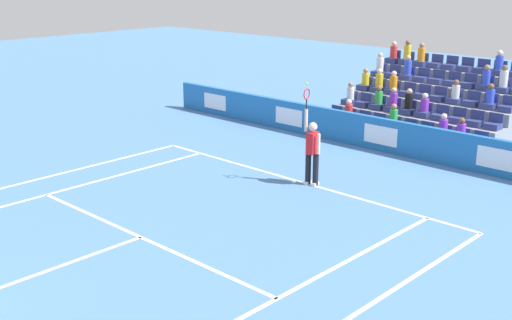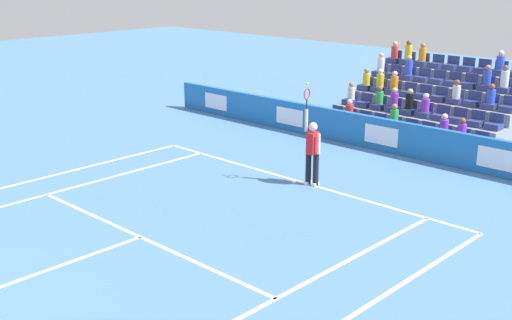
{
  "view_description": "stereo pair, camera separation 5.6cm",
  "coord_description": "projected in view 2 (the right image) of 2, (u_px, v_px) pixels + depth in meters",
  "views": [
    {
      "loc": [
        -11.25,
        1.71,
        5.91
      ],
      "look_at": [
        -0.24,
        -9.93,
        1.1
      ],
      "focal_mm": 45.95,
      "sensor_mm": 36.0,
      "label": 1
    },
    {
      "loc": [
        -11.29,
        1.67,
        5.91
      ],
      "look_at": [
        -0.24,
        -9.93,
        1.1
      ],
      "focal_mm": 45.95,
      "sensor_mm": 36.0,
      "label": 2
    }
  ],
  "objects": [
    {
      "name": "line_service",
      "position": [
        140.0,
        237.0,
        14.75
      ],
      "size": [
        8.23,
        0.1,
        0.01
      ],
      "primitive_type": "cube",
      "color": "white",
      "rests_on": "ground"
    },
    {
      "name": "line_centre_mark",
      "position": [
        295.0,
        182.0,
        18.49
      ],
      "size": [
        0.1,
        0.2,
        0.01
      ],
      "primitive_type": "cube",
      "color": "white",
      "rests_on": "ground"
    },
    {
      "name": "line_singles_sideline_left",
      "position": [
        31.0,
        199.0,
        17.16
      ],
      "size": [
        0.1,
        11.89,
        0.01
      ],
      "primitive_type": "cube",
      "color": "white",
      "rests_on": "ground"
    },
    {
      "name": "line_centre_service",
      "position": [
        5.0,
        285.0,
        12.53
      ],
      "size": [
        0.1,
        6.4,
        0.01
      ],
      "primitive_type": "cube",
      "color": "white",
      "rests_on": "ground"
    },
    {
      "name": "line_baseline",
      "position": [
        297.0,
        181.0,
        18.56
      ],
      "size": [
        10.97,
        0.1,
        0.01
      ],
      "primitive_type": "cube",
      "color": "white",
      "rests_on": "ground"
    },
    {
      "name": "line_singles_sideline_right",
      "position": [
        259.0,
        308.0,
        11.72
      ],
      "size": [
        0.1,
        11.89,
        0.01
      ],
      "primitive_type": "cube",
      "color": "white",
      "rests_on": "ground"
    },
    {
      "name": "stadium_stand",
      "position": [
        437.0,
        109.0,
        23.8
      ],
      "size": [
        6.2,
        4.75,
        3.05
      ],
      "color": "gray",
      "rests_on": "ground"
    },
    {
      "name": "tennis_player",
      "position": [
        312.0,
        150.0,
        17.99
      ],
      "size": [
        0.53,
        0.39,
        2.85
      ],
      "color": "black",
      "rests_on": "ground"
    },
    {
      "name": "line_doubles_sideline_left",
      "position": [
        6.0,
        187.0,
        18.06
      ],
      "size": [
        0.1,
        11.89,
        0.01
      ],
      "primitive_type": "cube",
      "color": "white",
      "rests_on": "ground"
    },
    {
      "name": "sponsor_barrier",
      "position": [
        383.0,
        135.0,
        21.4
      ],
      "size": [
        19.73,
        0.22,
        1.09
      ],
      "color": "#1E66AD",
      "rests_on": "ground"
    }
  ]
}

